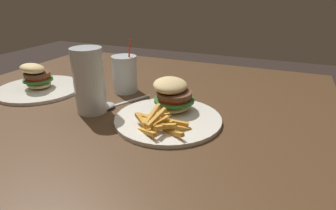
{
  "coord_description": "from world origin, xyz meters",
  "views": [
    {
      "loc": [
        -0.57,
        -0.42,
        1.06
      ],
      "look_at": [
        0.02,
        -0.16,
        0.79
      ],
      "focal_mm": 30.0,
      "sensor_mm": 36.0,
      "label": 1
    }
  ],
  "objects_px": {
    "beer_glass": "(89,83)",
    "spoon": "(107,106)",
    "juice_glass": "(125,75)",
    "meal_plate_near": "(170,108)",
    "meal_plate_far": "(38,83)"
  },
  "relations": [
    {
      "from": "beer_glass",
      "to": "juice_glass",
      "type": "relative_size",
      "value": 1.02
    },
    {
      "from": "beer_glass",
      "to": "spoon",
      "type": "bearing_deg",
      "value": -37.63
    },
    {
      "from": "meal_plate_near",
      "to": "meal_plate_far",
      "type": "distance_m",
      "value": 0.48
    },
    {
      "from": "juice_glass",
      "to": "spoon",
      "type": "bearing_deg",
      "value": -170.47
    },
    {
      "from": "beer_glass",
      "to": "juice_glass",
      "type": "distance_m",
      "value": 0.17
    },
    {
      "from": "beer_glass",
      "to": "spoon",
      "type": "relative_size",
      "value": 1.0
    },
    {
      "from": "beer_glass",
      "to": "spoon",
      "type": "distance_m",
      "value": 0.09
    },
    {
      "from": "meal_plate_near",
      "to": "meal_plate_far",
      "type": "bearing_deg",
      "value": 87.45
    },
    {
      "from": "meal_plate_near",
      "to": "meal_plate_far",
      "type": "xyz_separation_m",
      "value": [
        0.02,
        0.48,
        -0.0
      ]
    },
    {
      "from": "spoon",
      "to": "meal_plate_far",
      "type": "relative_size",
      "value": 0.64
    },
    {
      "from": "meal_plate_near",
      "to": "beer_glass",
      "type": "bearing_deg",
      "value": 102.46
    },
    {
      "from": "spoon",
      "to": "meal_plate_near",
      "type": "bearing_deg",
      "value": 120.43
    },
    {
      "from": "meal_plate_near",
      "to": "spoon",
      "type": "distance_m",
      "value": 0.19
    },
    {
      "from": "juice_glass",
      "to": "meal_plate_far",
      "type": "xyz_separation_m",
      "value": [
        -0.1,
        0.27,
        -0.03
      ]
    },
    {
      "from": "beer_glass",
      "to": "meal_plate_far",
      "type": "relative_size",
      "value": 0.64
    }
  ]
}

